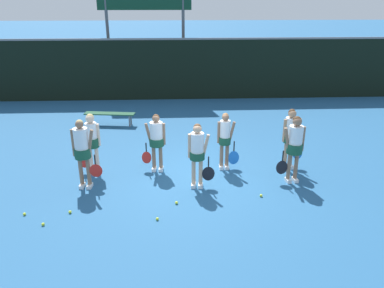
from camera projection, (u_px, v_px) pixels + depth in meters
The scene contains 19 objects.
ground_plane at pixel (192, 177), 10.04m from camera, with size 140.00×140.00×0.00m, color #235684.
fence_windscreen at pixel (183, 69), 17.12m from camera, with size 60.00×0.08×2.79m.
scoreboard at pixel (144, 1), 16.89m from camera, with size 4.27×0.15×5.51m.
bench_courtside at pixel (110, 115), 13.95m from camera, with size 1.92×0.61×0.46m.
player_0 at pixel (82, 148), 9.13m from camera, with size 0.69×0.40×1.79m.
player_1 at pixel (198, 151), 9.18m from camera, with size 0.67×0.37×1.68m.
player_2 at pixel (295, 143), 9.43m from camera, with size 0.68×0.41×1.77m.
player_3 at pixel (92, 139), 9.94m from camera, with size 0.63×0.35×1.68m.
player_4 at pixel (156, 138), 10.09m from camera, with size 0.66×0.40×1.62m.
player_5 at pixel (225, 137), 10.23m from camera, with size 0.62×0.33×1.61m.
player_6 at pixel (290, 134), 10.20m from camera, with size 0.63×0.36×1.72m.
tennis_ball_0 at pixel (193, 179), 9.88m from camera, with size 0.07×0.07×0.07m, color #CCE033.
tennis_ball_1 at pixel (157, 219), 8.09m from camera, with size 0.07×0.07×0.07m, color #CCE033.
tennis_ball_2 at pixel (177, 203), 8.72m from camera, with size 0.07×0.07×0.07m, color #CCE033.
tennis_ball_3 at pixel (70, 212), 8.35m from camera, with size 0.07×0.07×0.07m, color #CCE033.
tennis_ball_4 at pixel (198, 151), 11.60m from camera, with size 0.07×0.07×0.07m, color #CCE033.
tennis_ball_5 at pixel (43, 224), 7.90m from camera, with size 0.07×0.07×0.07m, color #CCE033.
tennis_ball_6 at pixel (24, 214), 8.27m from camera, with size 0.07×0.07×0.07m, color #CCE033.
tennis_ball_7 at pixel (261, 195), 9.04m from camera, with size 0.07×0.07×0.07m, color #CCE033.
Camera 1 is at (-0.44, -8.99, 4.52)m, focal length 35.00 mm.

